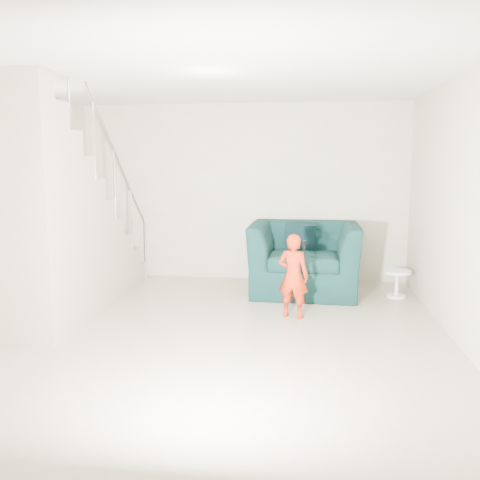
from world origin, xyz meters
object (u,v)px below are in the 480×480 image
object	(u,v)px
toddler	(293,276)
staircase	(53,237)
armchair	(304,258)
side_table	(397,279)

from	to	relation	value
toddler	staircase	distance (m)	2.87
armchair	staircase	world-z (taller)	staircase
staircase	toddler	bearing A→B (deg)	4.88
armchair	staircase	size ratio (longest dim) A/B	0.41
armchair	side_table	world-z (taller)	armchair
armchair	staircase	bearing A→B (deg)	-152.17
armchair	toddler	distance (m)	1.23
side_table	staircase	xyz separation A→B (m)	(-4.21, -1.33, 0.70)
toddler	staircase	bearing A→B (deg)	20.38
toddler	staircase	xyz separation A→B (m)	(-2.83, -0.24, 0.45)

